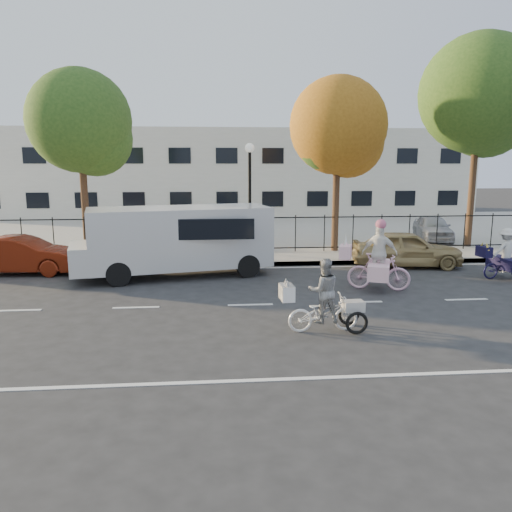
{
  "coord_description": "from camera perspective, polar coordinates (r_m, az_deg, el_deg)",
  "views": [
    {
      "loc": [
        -0.97,
        -12.78,
        3.71
      ],
      "look_at": [
        0.26,
        1.2,
        1.1
      ],
      "focal_mm": 35.0,
      "sensor_mm": 36.0,
      "label": 1
    }
  ],
  "objects": [
    {
      "name": "red_sedan",
      "position": [
        18.71,
        -25.21,
        0.09
      ],
      "size": [
        3.96,
        1.54,
        1.28
      ],
      "primitive_type": "imported",
      "rotation": [
        0.0,
        0.0,
        1.52
      ],
      "color": "#5E190A",
      "rests_on": "ground"
    },
    {
      "name": "building",
      "position": [
        37.8,
        -3.58,
        9.44
      ],
      "size": [
        34.0,
        10.0,
        6.0
      ],
      "primitive_type": "cube",
      "color": "silver",
      "rests_on": "ground"
    },
    {
      "name": "ground",
      "position": [
        13.34,
        -0.65,
        -5.61
      ],
      "size": [
        120.0,
        120.0,
        0.0
      ],
      "primitive_type": "plane",
      "color": "#333334"
    },
    {
      "name": "lot_car_b",
      "position": [
        23.2,
        -13.03,
        3.1
      ],
      "size": [
        2.51,
        4.93,
        1.34
      ],
      "primitive_type": "imported",
      "rotation": [
        0.0,
        0.0,
        0.06
      ],
      "color": "silver",
      "rests_on": "parking_lot"
    },
    {
      "name": "iron_fence",
      "position": [
        20.2,
        -2.21,
        2.53
      ],
      "size": [
        58.0,
        0.06,
        1.5
      ],
      "primitive_type": null,
      "color": "black",
      "rests_on": "sidewalk"
    },
    {
      "name": "street_sign",
      "position": [
        19.73,
        -7.54,
        3.77
      ],
      "size": [
        0.85,
        0.06,
        1.8
      ],
      "color": "black",
      "rests_on": "sidewalk"
    },
    {
      "name": "lot_car_d",
      "position": [
        24.93,
        19.55,
        3.08
      ],
      "size": [
        2.03,
        3.64,
        1.17
      ],
      "primitive_type": "imported",
      "rotation": [
        0.0,
        0.0,
        -0.2
      ],
      "color": "#AAABB2",
      "rests_on": "parking_lot"
    },
    {
      "name": "tree_mid",
      "position": [
        20.83,
        9.68,
        13.94
      ],
      "size": [
        3.89,
        3.89,
        7.14
      ],
      "color": "#442D1D",
      "rests_on": "ground"
    },
    {
      "name": "lot_car_c",
      "position": [
        24.26,
        -4.71,
        3.54
      ],
      "size": [
        1.97,
        3.95,
        1.24
      ],
      "primitive_type": "imported",
      "rotation": [
        0.0,
        0.0,
        -0.18
      ],
      "color": "#53565B",
      "rests_on": "parking_lot"
    },
    {
      "name": "tree_west",
      "position": [
        21.08,
        -19.04,
        13.83
      ],
      "size": [
        3.99,
        3.99,
        7.32
      ],
      "color": "#442D1D",
      "rests_on": "ground"
    },
    {
      "name": "zebra_trike",
      "position": [
        11.25,
        7.73,
        -5.39
      ],
      "size": [
        1.94,
        0.75,
        1.66
      ],
      "rotation": [
        0.0,
        0.0,
        1.62
      ],
      "color": "white",
      "rests_on": "ground"
    },
    {
      "name": "bull_bike",
      "position": [
        18.15,
        26.53,
        -0.26
      ],
      "size": [
        1.82,
        1.26,
        1.65
      ],
      "rotation": [
        0.0,
        0.0,
        1.73
      ],
      "color": "black",
      "rests_on": "ground"
    },
    {
      "name": "lamppost",
      "position": [
        19.64,
        -0.72,
        8.79
      ],
      "size": [
        0.36,
        0.36,
        4.33
      ],
      "color": "black",
      "rests_on": "sidewalk"
    },
    {
      "name": "white_van",
      "position": [
        16.8,
        -9.08,
        2.03
      ],
      "size": [
        6.8,
        3.38,
        2.28
      ],
      "rotation": [
        0.0,
        0.0,
        0.22
      ],
      "color": "silver",
      "rests_on": "ground"
    },
    {
      "name": "parking_lot",
      "position": [
        28.03,
        -2.98,
        3.07
      ],
      "size": [
        60.0,
        15.6,
        0.15
      ],
      "primitive_type": "cube",
      "color": "#A8A399",
      "rests_on": "ground"
    },
    {
      "name": "sidewalk",
      "position": [
        19.25,
        -2.03,
        -0.35
      ],
      "size": [
        60.0,
        2.2,
        0.15
      ],
      "primitive_type": "cube",
      "color": "#A8A399",
      "rests_on": "ground"
    },
    {
      "name": "unicorn_bike",
      "position": [
        15.16,
        13.74,
        -0.9
      ],
      "size": [
        2.15,
        1.56,
        2.12
      ],
      "rotation": [
        0.0,
        0.0,
        1.22
      ],
      "color": "#EBB3CC",
      "rests_on": "ground"
    },
    {
      "name": "road_markings",
      "position": [
        13.34,
        -0.65,
        -5.59
      ],
      "size": [
        60.0,
        9.52,
        0.01
      ],
      "primitive_type": null,
      "color": "silver",
      "rests_on": "ground"
    },
    {
      "name": "tree_east",
      "position": [
        23.7,
        24.36,
        15.94
      ],
      "size": [
        4.92,
        4.92,
        9.01
      ],
      "color": "#442D1D",
      "rests_on": "ground"
    },
    {
      "name": "curb",
      "position": [
        18.22,
        -1.86,
        -0.98
      ],
      "size": [
        60.0,
        0.1,
        0.15
      ],
      "primitive_type": "cube",
      "color": "#A8A399",
      "rests_on": "ground"
    },
    {
      "name": "gold_sedan",
      "position": [
        18.89,
        16.84,
        0.8
      ],
      "size": [
        4.05,
        2.02,
        1.33
      ],
      "primitive_type": "imported",
      "rotation": [
        0.0,
        0.0,
        1.45
      ],
      "color": "tan",
      "rests_on": "ground"
    }
  ]
}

